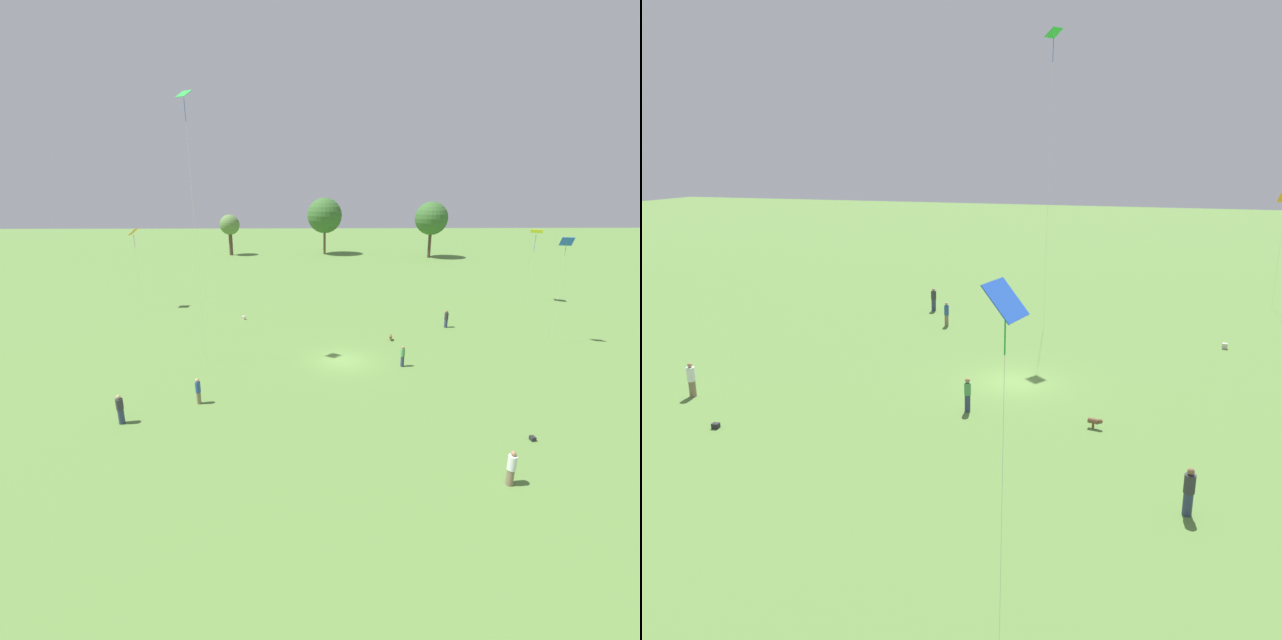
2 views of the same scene
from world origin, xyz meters
The scene contains 16 objects.
ground_plane centered at (0.00, 0.00, 0.00)m, with size 240.00×240.00×0.00m, color #5B843D.
tree_0 centered at (-19.06, 57.53, 6.03)m, with size 4.04×4.04×8.20m.
tree_1 centered at (0.34, 58.42, 7.92)m, with size 7.13×7.13×11.50m.
tree_2 centered at (21.05, 53.32, 7.64)m, with size 6.39×6.39×10.87m.
person_0 centered at (4.51, -1.27, 0.86)m, with size 0.37×0.37×1.69m.
person_1 centered at (10.83, 8.37, 0.87)m, with size 0.47×0.47×1.75m.
person_2 centered at (-13.67, -9.30, 0.91)m, with size 0.48×0.48×1.83m.
person_3 centered at (6.66, -15.17, 0.89)m, with size 0.43×0.43×1.79m.
person_4 centered at (-9.74, -6.96, 0.89)m, with size 0.47×0.47×1.75m.
kite_1 centered at (23.76, 18.18, 8.27)m, with size 1.72×1.69×8.72m.
kite_2 centered at (18.81, 3.69, 8.74)m, with size 1.12×0.89×9.37m.
kite_3 centered at (-22.00, 16.23, 8.43)m, with size 0.88×1.11×9.03m.
kite_5 centered at (-10.88, -0.18, 18.06)m, with size 1.18×1.14×19.48m.
dog_0 centered at (4.69, 4.74, 0.34)m, with size 0.33×0.67×0.49m.
picnic_bag_0 centered at (9.57, -11.57, 0.12)m, with size 0.28×0.34×0.24m.
picnic_bag_1 centered at (-9.66, 11.55, 0.18)m, with size 0.37×0.37×0.35m.
Camera 1 is at (-2.51, -31.76, 13.19)m, focal length 24.00 mm.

